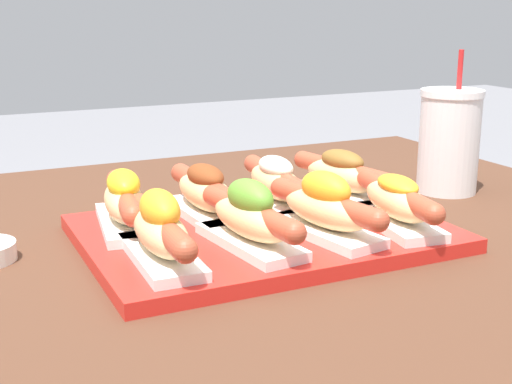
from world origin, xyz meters
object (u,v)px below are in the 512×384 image
Objects in this scene: serving_tray at (263,233)px; hot_dog_6 at (276,182)px; hot_dog_0 at (160,230)px; drink_cup at (449,141)px; hot_dog_4 at (124,201)px; hot_dog_5 at (206,192)px; hot_dog_2 at (325,207)px; hot_dog_1 at (250,217)px; hot_dog_3 at (397,201)px; hot_dog_7 at (342,175)px.

hot_dog_6 is (0.06, 0.08, 0.04)m from serving_tray.
drink_cup is (0.52, 0.15, 0.03)m from hot_dog_0.
hot_dog_4 is at bearing -177.58° from hot_dog_6.
hot_dog_5 is (-0.05, 0.07, 0.04)m from serving_tray.
hot_dog_2 is at bearing -92.14° from hot_dog_6.
hot_dog_0 is (-0.15, -0.06, 0.04)m from serving_tray.
hot_dog_1 is 0.44m from drink_cup.
hot_dog_1 reaches higher than hot_dog_4.
hot_dog_3 is 1.01× the size of hot_dog_7.
hot_dog_2 is at bearing -0.07° from hot_dog_0.
hot_dog_0 is 0.34m from hot_dog_7.
hot_dog_5 is at bearing 145.50° from hot_dog_3.
hot_dog_2 is 0.17m from hot_dog_7.
hot_dog_6 is at bearing 87.86° from hot_dog_2.
hot_dog_2 is 0.25m from hot_dog_4.
hot_dog_1 is at bearing 1.26° from hot_dog_0.
hot_dog_0 is 1.01× the size of hot_dog_4.
hot_dog_7 is (0.21, 0.13, -0.00)m from hot_dog_1.
hot_dog_2 reaches higher than hot_dog_5.
hot_dog_2 is (0.10, -0.00, 0.00)m from hot_dog_1.
hot_dog_2 is at bearing 176.74° from hot_dog_3.
hot_dog_0 is 0.25m from hot_dog_6.
hot_dog_6 is (0.10, 0.14, -0.00)m from hot_dog_1.
hot_dog_2 reaches higher than hot_dog_7.
hot_dog_5 is (-0.00, 0.13, -0.00)m from hot_dog_1.
hot_dog_4 is 0.32m from hot_dog_7.
serving_tray is at bearing 128.79° from hot_dog_2.
hot_dog_1 reaches higher than hot_dog_3.
serving_tray is 0.18m from hot_dog_7.
hot_dog_3 reaches higher than serving_tray.
hot_dog_1 is (0.11, 0.00, -0.00)m from hot_dog_0.
hot_dog_5 is 0.92× the size of drink_cup.
hot_dog_7 is at bearing 86.77° from hot_dog_3.
hot_dog_0 is at bearing -156.53° from hot_dog_7.
hot_dog_5 is (-0.10, 0.13, -0.00)m from hot_dog_2.
hot_dog_5 is at bearing -0.28° from hot_dog_4.
serving_tray is at bearing -166.14° from drink_cup.
drink_cup reaches higher than hot_dog_4.
hot_dog_0 is at bearing 178.88° from hot_dog_3.
hot_dog_6 is (-0.09, 0.15, 0.00)m from hot_dog_3.
hot_dog_0 and hot_dog_1 have the same top height.
drink_cup is (0.52, 0.02, 0.03)m from hot_dog_4.
hot_dog_1 is at bearing -126.39° from hot_dog_6.
serving_tray is at bearing 155.21° from hot_dog_3.
hot_dog_5 reaches higher than hot_dog_3.
hot_dog_1 is 1.00× the size of hot_dog_6.
hot_dog_2 reaches higher than serving_tray.
drink_cup reaches higher than hot_dog_0.
drink_cup is (0.42, 0.02, 0.03)m from hot_dog_5.
hot_dog_0 is 0.92× the size of drink_cup.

